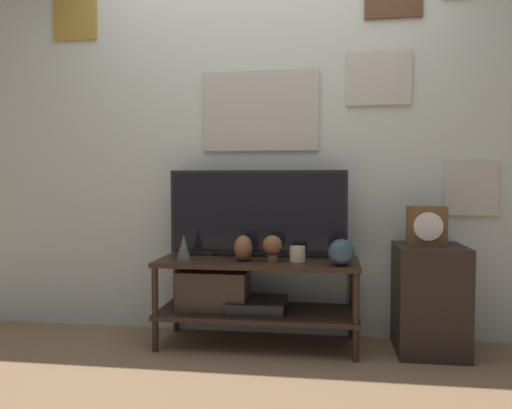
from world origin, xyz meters
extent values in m
plane|color=#846647|center=(0.00, 0.00, 0.00)|extent=(12.00, 12.00, 0.00)
cube|color=beige|center=(0.00, 0.58, 1.35)|extent=(6.40, 0.06, 2.70)
cube|color=#B2ADA3|center=(-0.02, 0.54, 1.53)|extent=(0.79, 0.02, 0.54)
cube|color=#B2BCC6|center=(-0.02, 0.53, 1.53)|extent=(0.75, 0.01, 0.50)
cube|color=#B7B2A8|center=(1.35, 0.54, 1.00)|extent=(0.33, 0.02, 0.35)
cube|color=#BCB299|center=(1.35, 0.53, 1.00)|extent=(0.29, 0.01, 0.31)
cube|color=olive|center=(-1.35, 0.54, 2.29)|extent=(0.32, 0.02, 0.48)
cube|color=slate|center=(-1.35, 0.53, 2.29)|extent=(0.29, 0.01, 0.45)
cube|color=#B7B2A8|center=(0.77, 0.54, 1.72)|extent=(0.41, 0.02, 0.35)
cube|color=white|center=(0.77, 0.53, 1.72)|extent=(0.38, 0.01, 0.31)
cube|color=#4C2D19|center=(0.85, 0.54, 2.20)|extent=(0.37, 0.02, 0.19)
cube|color=#BCB299|center=(0.85, 0.53, 2.20)|extent=(0.33, 0.01, 0.16)
cube|color=black|center=(0.00, 0.29, 0.54)|extent=(1.27, 0.49, 0.03)
cube|color=black|center=(0.00, 0.29, 0.21)|extent=(1.27, 0.49, 0.03)
cylinder|color=black|center=(-0.61, 0.07, 0.28)|extent=(0.04, 0.04, 0.55)
cylinder|color=black|center=(0.61, 0.07, 0.28)|extent=(0.04, 0.04, 0.55)
cylinder|color=black|center=(-0.61, 0.50, 0.28)|extent=(0.04, 0.04, 0.55)
cylinder|color=black|center=(0.61, 0.50, 0.28)|extent=(0.04, 0.04, 0.55)
cube|color=black|center=(0.00, 0.29, 0.26)|extent=(0.36, 0.34, 0.07)
cube|color=#47382D|center=(-0.29, 0.29, 0.35)|extent=(0.45, 0.27, 0.25)
cylinder|color=black|center=(-0.34, 0.40, 0.56)|extent=(0.05, 0.05, 0.02)
cylinder|color=black|center=(0.31, 0.40, 0.56)|extent=(0.05, 0.05, 0.02)
cube|color=black|center=(-0.02, 0.40, 0.85)|extent=(1.17, 0.04, 0.55)
cube|color=black|center=(-0.02, 0.38, 0.85)|extent=(1.13, 0.01, 0.51)
cone|color=#4C5647|center=(-0.46, 0.20, 0.63)|extent=(0.09, 0.09, 0.16)
ellipsoid|color=brown|center=(-0.08, 0.22, 0.63)|extent=(0.12, 0.14, 0.16)
sphere|color=#2D4251|center=(0.52, 0.13, 0.63)|extent=(0.16, 0.16, 0.16)
cylinder|color=beige|center=(0.26, 0.24, 0.60)|extent=(0.10, 0.10, 0.09)
cylinder|color=brown|center=(0.10, 0.23, 0.57)|extent=(0.06, 0.06, 0.04)
sphere|color=brown|center=(0.10, 0.23, 0.65)|extent=(0.12, 0.12, 0.12)
cube|color=black|center=(1.06, 0.31, 0.33)|extent=(0.41, 0.45, 0.66)
cube|color=brown|center=(1.04, 0.31, 0.78)|extent=(0.23, 0.10, 0.24)
cylinder|color=white|center=(1.04, 0.26, 0.78)|extent=(0.17, 0.01, 0.17)
camera|label=1|loc=(0.44, -2.84, 1.05)|focal=35.00mm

